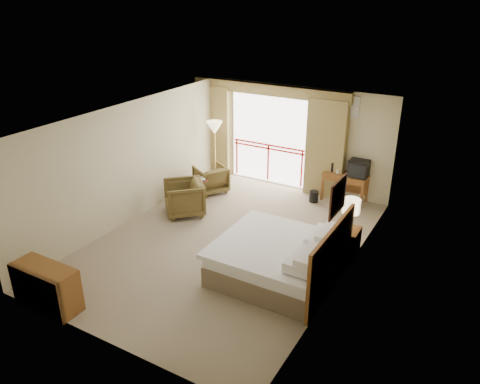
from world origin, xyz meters
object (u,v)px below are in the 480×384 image
Objects in this scene: side_table at (198,186)px; dresser at (46,287)px; nightstand at (347,243)px; bed at (280,259)px; tv at (359,169)px; wastebasket at (314,196)px; floor_lamp at (215,130)px; armchair_near at (185,213)px; armchair_far at (211,191)px; desk at (346,179)px; table_lamp at (351,207)px.

side_table is 0.48× the size of dresser.
nightstand is 5.57m from dresser.
bed is 4.60× the size of tv.
wastebasket is 0.17× the size of floor_lamp.
wastebasket is at bearing -170.25° from tv.
bed is at bearing -32.56° from side_table.
nightstand is at bearing 46.81° from armchair_near.
side_table is (0.01, -0.61, 0.38)m from armchair_far.
floor_lamp reaches higher than desk.
armchair_near is (-3.04, -2.65, -0.56)m from desk.
side_table is (-4.10, 0.78, 0.07)m from nightstand.
side_table is (-3.51, -1.78, -0.54)m from tv.
desk is 0.47m from tv.
table_lamp reaches higher than desk.
desk is 7.28m from dresser.
dresser is (-2.29, -6.17, 0.25)m from wastebasket.
bed is 1.74m from table_lamp.
tv is 1.29m from wastebasket.
dresser reaches higher than nightstand.
tv is at bearing 102.17° from nightstand.
floor_lamp reaches higher than wastebasket.
nightstand is 1.10× the size of side_table.
table_lamp is 0.52× the size of dresser.
armchair_far is (-3.52, -1.17, -0.92)m from tv.
dresser is at bearing -110.35° from wastebasket.
tv is at bearing 139.65° from armchair_far.
desk is 0.64× the size of floor_lamp.
tv reaches higher than bed.
table_lamp reaches higher than tv.
wastebasket is at bearing 88.20° from armchair_near.
armchair_near is 0.91m from side_table.
desk is 1.42× the size of armchair_far.
bed is at bearing -122.04° from table_lamp.
armchair_near is 0.77× the size of dresser.
wastebasket is 6.59m from dresser.
tv is 7.37m from dresser.
side_table is at bearing 169.93° from table_lamp.
nightstand is 4.98m from floor_lamp.
nightstand is 0.79× the size of armchair_far.
bed reaches higher than desk.
tv reaches higher than dresser.
bed reaches higher than armchair_far.
dresser reaches higher than desk.
desk is 3.83× the size of wastebasket.
armchair_near is at bearing -178.81° from table_lamp.
tv reaches higher than side_table.
wastebasket is 0.25× the size of dresser.
tv is 0.60× the size of armchair_far.
tv is 4.33m from armchair_near.
dresser is at bearing 34.32° from armchair_far.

